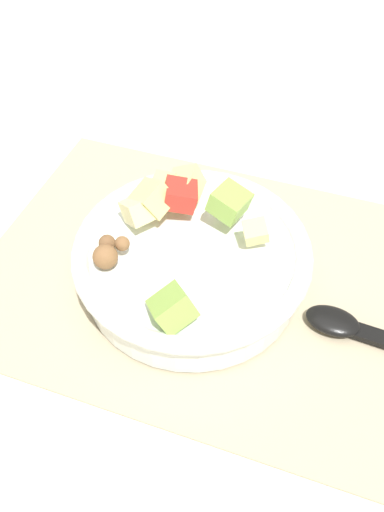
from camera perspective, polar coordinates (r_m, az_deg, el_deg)
name	(u,v)px	position (r m, az deg, el deg)	size (l,w,h in m)	color
ground_plane	(213,278)	(0.60, 2.23, -2.37)	(2.40, 2.40, 0.00)	silver
placemat	(213,276)	(0.60, 2.24, -2.19)	(0.52, 0.37, 0.01)	tan
salad_bowl	(191,258)	(0.56, -0.11, -0.25)	(0.25, 0.25, 0.10)	white
serving_spoon	(382,338)	(0.57, 19.87, -8.31)	(0.23, 0.04, 0.01)	black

